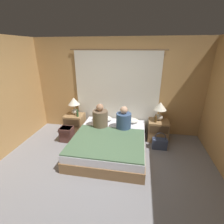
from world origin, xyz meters
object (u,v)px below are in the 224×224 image
bed (110,142)px  person_left_in_bed (100,118)px  nightstand_right (158,130)px  pillow_left (102,118)px  beer_bottle_on_right_stand (155,119)px  nightstand_left (75,123)px  lamp_left (74,103)px  backpack_on_floor (67,133)px  lamp_right (160,108)px  beer_bottle_on_left_stand (77,113)px  handbag_on_floor (160,143)px  person_right_in_bed (124,120)px  pillow_right (128,120)px

bed → person_left_in_bed: (-0.31, 0.37, 0.44)m
nightstand_right → pillow_left: size_ratio=0.96×
bed → beer_bottle_on_right_stand: beer_bottle_on_right_stand is taller
nightstand_left → lamp_left: bearing=90.0°
lamp_left → beer_bottle_on_right_stand: (2.17, -0.15, -0.23)m
nightstand_left → backpack_on_floor: nightstand_left is taller
beer_bottle_on_right_stand → backpack_on_floor: beer_bottle_on_right_stand is taller
nightstand_right → lamp_right: size_ratio=1.11×
beer_bottle_on_left_stand → backpack_on_floor: beer_bottle_on_left_stand is taller
beer_bottle_on_left_stand → pillow_left: bearing=12.8°
person_left_in_bed → backpack_on_floor: person_left_in_bed is taller
lamp_right → pillow_left: bearing=-179.9°
beer_bottle_on_right_stand → handbag_on_floor: bearing=-71.3°
lamp_left → pillow_left: size_ratio=0.86×
nightstand_right → pillow_left: (-1.49, 0.06, 0.19)m
handbag_on_floor → backpack_on_floor: bearing=-178.4°
beer_bottle_on_left_stand → handbag_on_floor: (2.15, -0.35, -0.48)m
handbag_on_floor → pillow_left: bearing=161.9°
person_left_in_bed → beer_bottle_on_left_stand: bearing=161.2°
lamp_left → person_right_in_bed: bearing=-15.2°
bed → person_left_in_bed: 0.65m
backpack_on_floor → pillow_right: bearing=20.2°
bed → pillow_left: size_ratio=3.48×
beer_bottle_on_right_stand → nightstand_left: bearing=177.8°
person_left_in_bed → person_right_in_bed: size_ratio=1.05×
pillow_right → nightstand_left: bearing=-177.7°
beer_bottle_on_right_stand → backpack_on_floor: (-2.19, -0.41, -0.39)m
pillow_right → handbag_on_floor: pillow_right is taller
person_left_in_bed → beer_bottle_on_left_stand: person_left_in_bed is taller
lamp_right → backpack_on_floor: lamp_right is taller
lamp_right → person_left_in_bed: (-1.44, -0.38, -0.20)m
lamp_right → beer_bottle_on_right_stand: (-0.10, -0.15, -0.23)m
bed → pillow_left: bearing=115.2°
pillow_right → handbag_on_floor: 0.99m
backpack_on_floor → person_left_in_bed: bearing=11.8°
beer_bottle_on_right_stand → handbag_on_floor: size_ratio=0.52×
nightstand_left → nightstand_right: same height
lamp_left → handbag_on_floor: bearing=-12.2°
lamp_right → pillow_right: (-0.78, -0.00, -0.38)m
lamp_right → beer_bottle_on_right_stand: bearing=-123.7°
nightstand_left → lamp_right: lamp_right is taller
bed → backpack_on_floor: size_ratio=5.02×
backpack_on_floor → person_right_in_bed: bearing=7.1°
handbag_on_floor → lamp_right: bearing=92.2°
handbag_on_floor → lamp_left: bearing=167.8°
pillow_left → person_left_in_bed: bearing=-83.5°
bed → person_right_in_bed: size_ratio=3.31×
nightstand_right → pillow_left: nightstand_right is taller
nightstand_left → beer_bottle_on_left_stand: 0.39m
pillow_right → beer_bottle_on_left_stand: beer_bottle_on_left_stand is taller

